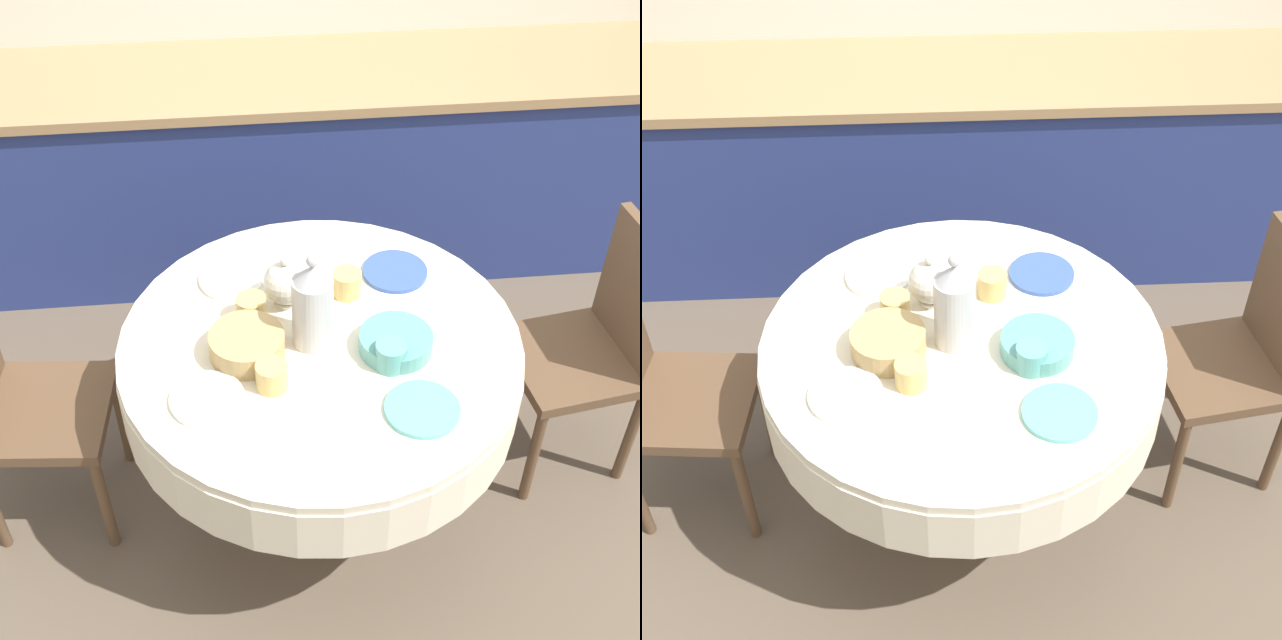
{
  "view_description": "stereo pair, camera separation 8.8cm",
  "coord_description": "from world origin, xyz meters",
  "views": [
    {
      "loc": [
        -0.18,
        -1.83,
        2.52
      ],
      "look_at": [
        0.0,
        0.0,
        0.82
      ],
      "focal_mm": 50.0,
      "sensor_mm": 36.0,
      "label": 1
    },
    {
      "loc": [
        -0.1,
        -1.84,
        2.52
      ],
      "look_at": [
        0.0,
        0.0,
        0.82
      ],
      "focal_mm": 50.0,
      "sensor_mm": 36.0,
      "label": 2
    }
  ],
  "objects": [
    {
      "name": "bread_basket",
      "position": [
        -0.21,
        -0.04,
        0.78
      ],
      "size": [
        0.21,
        0.21,
        0.07
      ],
      "primitive_type": "cylinder",
      "color": "tan",
      "rests_on": "dining_table"
    },
    {
      "name": "kitchen_counter",
      "position": [
        0.0,
        1.38,
        0.44
      ],
      "size": [
        3.24,
        0.64,
        0.88
      ],
      "color": "navy",
      "rests_on": "ground_plane"
    },
    {
      "name": "cup_near_right",
      "position": [
        0.19,
        -0.12,
        0.78
      ],
      "size": [
        0.09,
        0.09,
        0.08
      ],
      "primitive_type": "cylinder",
      "color": "#5BA39E",
      "rests_on": "dining_table"
    },
    {
      "name": "dining_table",
      "position": [
        0.0,
        0.0,
        0.62
      ],
      "size": [
        1.18,
        1.18,
        0.74
      ],
      "color": "brown",
      "rests_on": "ground_plane"
    },
    {
      "name": "cup_far_right",
      "position": [
        0.1,
        0.2,
        0.78
      ],
      "size": [
        0.09,
        0.09,
        0.08
      ],
      "primitive_type": "cylinder",
      "color": "#DBB766",
      "rests_on": "dining_table"
    },
    {
      "name": "plate_far_right",
      "position": [
        0.26,
        0.28,
        0.75
      ],
      "size": [
        0.2,
        0.2,
        0.01
      ],
      "primitive_type": "cylinder",
      "color": "#3856AD",
      "rests_on": "dining_table"
    },
    {
      "name": "fruit_bowl",
      "position": [
        0.21,
        -0.06,
        0.77
      ],
      "size": [
        0.21,
        0.21,
        0.05
      ],
      "primitive_type": "cylinder",
      "color": "#569993",
      "rests_on": "dining_table"
    },
    {
      "name": "plate_far_left",
      "position": [
        -0.25,
        0.29,
        0.75
      ],
      "size": [
        0.2,
        0.2,
        0.01
      ],
      "primitive_type": "cylinder",
      "color": "white",
      "rests_on": "dining_table"
    },
    {
      "name": "teapot",
      "position": [
        -0.08,
        0.17,
        0.82
      ],
      "size": [
        0.18,
        0.13,
        0.17
      ],
      "color": "silver",
      "rests_on": "dining_table"
    },
    {
      "name": "cup_near_left",
      "position": [
        -0.15,
        -0.17,
        0.78
      ],
      "size": [
        0.09,
        0.09,
        0.08
      ],
      "primitive_type": "cylinder",
      "color": "#DBB766",
      "rests_on": "dining_table"
    },
    {
      "name": "chair_right",
      "position": [
        -0.92,
        0.08,
        0.51
      ],
      "size": [
        0.43,
        0.43,
        0.91
      ],
      "rotation": [
        0.0,
        0.0,
        -1.66
      ],
      "color": "brown",
      "rests_on": "ground_plane"
    },
    {
      "name": "cup_far_left",
      "position": [
        -0.19,
        0.11,
        0.78
      ],
      "size": [
        0.09,
        0.09,
        0.08
      ],
      "primitive_type": "cylinder",
      "color": "#DBB766",
      "rests_on": "dining_table"
    },
    {
      "name": "coffee_carafe",
      "position": [
        -0.02,
        -0.0,
        0.88
      ],
      "size": [
        0.12,
        0.12,
        0.31
      ],
      "color": "#B2B2B7",
      "rests_on": "dining_table"
    },
    {
      "name": "chair_left",
      "position": [
        0.92,
        0.14,
        0.51
      ],
      "size": [
        0.46,
        0.46,
        0.91
      ],
      "rotation": [
        0.0,
        0.0,
        -4.56
      ],
      "color": "brown",
      "rests_on": "ground_plane"
    },
    {
      "name": "plate_near_left",
      "position": [
        -0.32,
        -0.2,
        0.75
      ],
      "size": [
        0.2,
        0.2,
        0.01
      ],
      "primitive_type": "cylinder",
      "color": "white",
      "rests_on": "dining_table"
    },
    {
      "name": "plate_near_right",
      "position": [
        0.24,
        -0.3,
        0.75
      ],
      "size": [
        0.2,
        0.2,
        0.01
      ],
      "primitive_type": "cylinder",
      "color": "#60BCB7",
      "rests_on": "dining_table"
    },
    {
      "name": "ground_plane",
      "position": [
        0.0,
        0.0,
        0.0
      ],
      "size": [
        12.0,
        12.0,
        0.0
      ],
      "primitive_type": "plane",
      "color": "brown"
    }
  ]
}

